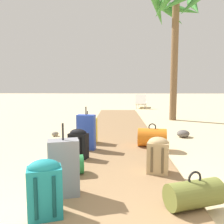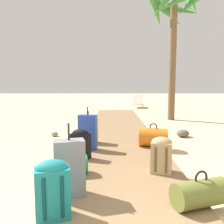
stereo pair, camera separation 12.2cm
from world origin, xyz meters
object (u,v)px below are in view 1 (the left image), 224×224
backpack_teal (45,187)px  duffel_bag_orange (152,137)px  duffel_bag_green (68,165)px  suitcase_blue (86,132)px  backpack_tan (158,154)px  lounge_chair (141,102)px  suitcase_grey (64,168)px  palm_tree_far_right (177,19)px  backpack_black (78,143)px  suitcase_yellow (88,130)px  duffel_bag_olive (194,194)px

backpack_teal → duffel_bag_orange: 3.16m
duffel_bag_green → backpack_teal: bearing=-89.5°
suitcase_blue → duffel_bag_orange: 1.41m
backpack_tan → lounge_chair: 10.72m
suitcase_grey → duffel_bag_orange: size_ratio=1.35×
duffel_bag_green → palm_tree_far_right: 7.62m
backpack_black → backpack_tan: bearing=-27.7°
suitcase_grey → lounge_chair: (2.09, 11.46, -0.09)m
palm_tree_far_right → suitcase_yellow: bearing=-126.0°
suitcase_grey → suitcase_blue: (0.01, 2.06, 0.02)m
backpack_teal → suitcase_blue: (0.09, 2.54, 0.04)m
suitcase_blue → backpack_tan: 1.79m
suitcase_yellow → lounge_chair: size_ratio=0.45×
duffel_bag_green → backpack_black: bearing=87.3°
duffel_bag_olive → duffel_bag_orange: duffel_bag_orange is taller
suitcase_yellow → duffel_bag_orange: bearing=-12.9°
lounge_chair → suitcase_blue: bearing=-102.5°
duffel_bag_olive → lounge_chair: bearing=87.0°
backpack_black → suitcase_yellow: bearing=88.8°
suitcase_yellow → backpack_tan: 2.27m
suitcase_yellow → backpack_teal: (-0.05, -3.12, 0.03)m
lounge_chair → suitcase_grey: bearing=-100.3°
suitcase_grey → duffel_bag_olive: bearing=-9.8°
backpack_teal → duffel_bag_green: bearing=90.5°
suitcase_yellow → duffel_bag_orange: size_ratio=1.11×
backpack_teal → lounge_chair: lounge_chair is taller
suitcase_grey → duffel_bag_olive: (1.47, -0.25, -0.19)m
suitcase_yellow → backpack_tan: suitcase_yellow is taller
duffel_bag_green → lounge_chair: lounge_chair is taller
backpack_black → duffel_bag_orange: backpack_black is taller
palm_tree_far_right → suitcase_blue: bearing=-122.1°
backpack_tan → palm_tree_far_right: palm_tree_far_right is taller
duffel_bag_green → backpack_black: (0.04, 0.78, 0.14)m
suitcase_grey → suitcase_blue: 2.06m
duffel_bag_green → suitcase_yellow: bearing=88.2°
suitcase_yellow → backpack_black: suitcase_yellow is taller
backpack_black → backpack_tan: backpack_tan is taller
backpack_black → duffel_bag_green: bearing=-92.7°
duffel_bag_olive → lounge_chair: (0.62, 11.71, 0.10)m
backpack_teal → duffel_bag_orange: (1.47, 2.79, -0.12)m
duffel_bag_green → backpack_tan: (1.35, 0.09, 0.14)m
duffel_bag_green → duffel_bag_orange: (1.48, 1.64, 0.05)m
suitcase_blue → palm_tree_far_right: bearing=57.9°
suitcase_grey → palm_tree_far_right: 8.04m
backpack_black → suitcase_blue: 0.61m
backpack_teal → backpack_tan: (1.34, 1.25, -0.03)m
duffel_bag_green → duffel_bag_orange: 2.21m
suitcase_yellow → backpack_teal: bearing=-91.0°
backpack_teal → backpack_black: 1.94m
suitcase_grey → suitcase_blue: bearing=89.7°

